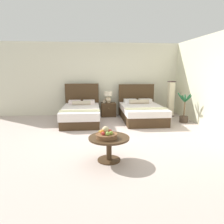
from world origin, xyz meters
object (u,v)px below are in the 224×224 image
object	(u,v)px
nightstand	(108,110)
floor_lamp_corner	(171,99)
coffee_table	(109,143)
bed_near_window	(81,113)
vase	(104,101)
loose_apple	(100,132)
table_lamp	(108,96)
fruit_bowl	(106,134)
potted_palm	(184,113)
bed_near_corner	(141,112)

from	to	relation	value
nightstand	floor_lamp_corner	distance (m)	2.40
coffee_table	floor_lamp_corner	xyz separation A→B (m)	(2.70, 3.78, 0.31)
bed_near_window	floor_lamp_corner	size ratio (longest dim) A/B	1.60
vase	loose_apple	size ratio (longest dim) A/B	1.95
table_lamp	bed_near_window	bearing A→B (deg)	-141.71
fruit_bowl	coffee_table	bearing A→B (deg)	40.85
bed_near_window	table_lamp	size ratio (longest dim) A/B	4.99
fruit_bowl	potted_palm	distance (m)	3.99
table_lamp	coffee_table	size ratio (longest dim) A/B	0.54
nightstand	table_lamp	world-z (taller)	table_lamp
coffee_table	potted_palm	size ratio (longest dim) A/B	0.77
coffee_table	nightstand	bearing A→B (deg)	84.99
nightstand	floor_lamp_corner	xyz separation A→B (m)	(2.35, -0.21, 0.40)
coffee_table	potted_palm	xyz separation A→B (m)	(2.78, 2.76, -0.04)
bed_near_window	fruit_bowl	xyz separation A→B (m)	(0.59, -3.27, 0.25)
fruit_bowl	vase	bearing A→B (deg)	86.61
table_lamp	vase	distance (m)	0.25
vase	floor_lamp_corner	size ratio (longest dim) A/B	0.11
table_lamp	nightstand	bearing A→B (deg)	-90.00
bed_near_window	coffee_table	size ratio (longest dim) A/B	2.69
bed_near_window	nightstand	bearing A→B (deg)	37.58
table_lamp	floor_lamp_corner	world-z (taller)	floor_lamp_corner
bed_near_window	bed_near_corner	bearing A→B (deg)	-0.08
bed_near_corner	vase	distance (m)	1.48
vase	floor_lamp_corner	world-z (taller)	floor_lamp_corner
fruit_bowl	potted_palm	bearing A→B (deg)	44.69
bed_near_window	bed_near_corner	world-z (taller)	bed_near_window
bed_near_corner	floor_lamp_corner	xyz separation A→B (m)	(1.26, 0.56, 0.36)
vase	fruit_bowl	size ratio (longest dim) A/B	0.34
bed_near_corner	loose_apple	xyz separation A→B (m)	(-1.60, -3.00, 0.22)
nightstand	loose_apple	xyz separation A→B (m)	(-0.51, -3.76, 0.25)
floor_lamp_corner	potted_palm	bearing A→B (deg)	-85.69
coffee_table	vase	bearing A→B (deg)	87.32
nightstand	potted_palm	xyz separation A→B (m)	(2.43, -1.23, 0.05)
nightstand	vase	bearing A→B (deg)	-166.37
bed_near_corner	potted_palm	xyz separation A→B (m)	(1.34, -0.46, 0.01)
nightstand	table_lamp	bearing A→B (deg)	90.00
vase	coffee_table	size ratio (longest dim) A/B	0.18
nightstand	loose_apple	distance (m)	3.81
nightstand	coffee_table	xyz separation A→B (m)	(-0.35, -3.99, 0.09)
nightstand	fruit_bowl	bearing A→B (deg)	-95.68
floor_lamp_corner	fruit_bowl	bearing A→B (deg)	-125.80
bed_near_window	nightstand	xyz separation A→B (m)	(1.00, 0.77, -0.04)
table_lamp	potted_palm	xyz separation A→B (m)	(2.43, -1.25, -0.46)
coffee_table	fruit_bowl	distance (m)	0.20
potted_palm	loose_apple	bearing A→B (deg)	-139.24
bed_near_corner	nightstand	distance (m)	1.34
bed_near_window	loose_apple	xyz separation A→B (m)	(0.49, -3.00, 0.22)
vase	coffee_table	distance (m)	3.96
bed_near_corner	nightstand	xyz separation A→B (m)	(-1.09, 0.77, -0.04)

